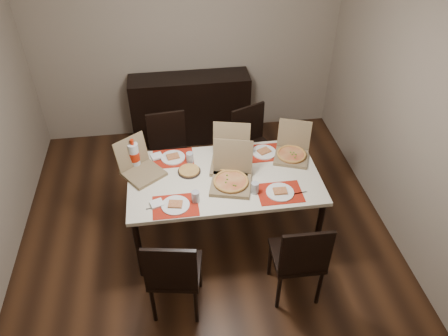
{
  "coord_description": "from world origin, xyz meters",
  "views": [
    {
      "loc": [
        -0.26,
        -3.11,
        3.4
      ],
      "look_at": [
        0.19,
        0.02,
        0.85
      ],
      "focal_mm": 35.0,
      "sensor_mm": 36.0,
      "label": 1
    }
  ],
  "objects_px": {
    "chair_near_right": "(300,258)",
    "soda_bottle": "(134,155)",
    "sideboard": "(191,109)",
    "chair_far_right": "(253,143)",
    "dip_bowl": "(237,165)",
    "chair_far_left": "(169,150)",
    "pizza_box_center": "(231,178)",
    "chair_near_left": "(174,273)",
    "dining_table": "(224,182)"
  },
  "relations": [
    {
      "from": "dining_table",
      "to": "pizza_box_center",
      "type": "xyz_separation_m",
      "value": [
        0.05,
        -0.11,
        0.12
      ]
    },
    {
      "from": "chair_near_right",
      "to": "soda_bottle",
      "type": "distance_m",
      "value": 1.8
    },
    {
      "from": "chair_near_right",
      "to": "chair_far_left",
      "type": "height_order",
      "value": "same"
    },
    {
      "from": "chair_near_right",
      "to": "pizza_box_center",
      "type": "xyz_separation_m",
      "value": [
        -0.47,
        0.76,
        0.3
      ]
    },
    {
      "from": "chair_near_left",
      "to": "dip_bowl",
      "type": "bearing_deg",
      "value": 55.83
    },
    {
      "from": "dining_table",
      "to": "dip_bowl",
      "type": "height_order",
      "value": "dip_bowl"
    },
    {
      "from": "dining_table",
      "to": "dip_bowl",
      "type": "relative_size",
      "value": 16.66
    },
    {
      "from": "chair_near_left",
      "to": "dip_bowl",
      "type": "xyz_separation_m",
      "value": [
        0.69,
        1.01,
        0.25
      ]
    },
    {
      "from": "chair_far_left",
      "to": "chair_far_right",
      "type": "xyz_separation_m",
      "value": [
        0.94,
        0.01,
        0.0
      ]
    },
    {
      "from": "sideboard",
      "to": "dining_table",
      "type": "height_order",
      "value": "sideboard"
    },
    {
      "from": "dining_table",
      "to": "chair_far_right",
      "type": "height_order",
      "value": "chair_far_right"
    },
    {
      "from": "chair_far_right",
      "to": "dip_bowl",
      "type": "height_order",
      "value": "chair_far_right"
    },
    {
      "from": "chair_near_left",
      "to": "dip_bowl",
      "type": "height_order",
      "value": "chair_near_left"
    },
    {
      "from": "dining_table",
      "to": "chair_near_right",
      "type": "xyz_separation_m",
      "value": [
        0.52,
        -0.86,
        -0.17
      ]
    },
    {
      "from": "soda_bottle",
      "to": "sideboard",
      "type": "bearing_deg",
      "value": 66.74
    },
    {
      "from": "chair_near_left",
      "to": "chair_far_right",
      "type": "height_order",
      "value": "same"
    },
    {
      "from": "sideboard",
      "to": "dip_bowl",
      "type": "bearing_deg",
      "value": -78.31
    },
    {
      "from": "chair_near_left",
      "to": "chair_near_right",
      "type": "height_order",
      "value": "same"
    },
    {
      "from": "chair_far_right",
      "to": "chair_near_left",
      "type": "bearing_deg",
      "value": -120.19
    },
    {
      "from": "chair_far_left",
      "to": "soda_bottle",
      "type": "relative_size",
      "value": 2.96
    },
    {
      "from": "chair_far_left",
      "to": "dining_table",
      "type": "bearing_deg",
      "value": -58.25
    },
    {
      "from": "dining_table",
      "to": "dip_bowl",
      "type": "xyz_separation_m",
      "value": [
        0.15,
        0.14,
        0.08
      ]
    },
    {
      "from": "chair_far_right",
      "to": "pizza_box_center",
      "type": "bearing_deg",
      "value": -113.0
    },
    {
      "from": "sideboard",
      "to": "dip_bowl",
      "type": "relative_size",
      "value": 13.88
    },
    {
      "from": "dining_table",
      "to": "chair_far_left",
      "type": "bearing_deg",
      "value": 121.75
    },
    {
      "from": "chair_near_left",
      "to": "chair_near_right",
      "type": "bearing_deg",
      "value": 0.44
    },
    {
      "from": "dining_table",
      "to": "chair_near_right",
      "type": "height_order",
      "value": "chair_near_right"
    },
    {
      "from": "chair_far_left",
      "to": "chair_far_right",
      "type": "height_order",
      "value": "same"
    },
    {
      "from": "chair_far_right",
      "to": "dip_bowl",
      "type": "distance_m",
      "value": 0.78
    },
    {
      "from": "chair_near_left",
      "to": "dip_bowl",
      "type": "relative_size",
      "value": 8.61
    },
    {
      "from": "sideboard",
      "to": "chair_near_right",
      "type": "relative_size",
      "value": 1.61
    },
    {
      "from": "chair_far_right",
      "to": "sideboard",
      "type": "bearing_deg",
      "value": 123.76
    },
    {
      "from": "pizza_box_center",
      "to": "soda_bottle",
      "type": "relative_size",
      "value": 1.53
    },
    {
      "from": "dip_bowl",
      "to": "dining_table",
      "type": "bearing_deg",
      "value": -136.84
    },
    {
      "from": "sideboard",
      "to": "dining_table",
      "type": "xyz_separation_m",
      "value": [
        0.19,
        -1.76,
        0.23
      ]
    },
    {
      "from": "chair_near_right",
      "to": "soda_bottle",
      "type": "bearing_deg",
      "value": 139.93
    },
    {
      "from": "sideboard",
      "to": "chair_far_left",
      "type": "xyz_separation_m",
      "value": [
        -0.31,
        -0.95,
        0.06
      ]
    },
    {
      "from": "dip_bowl",
      "to": "soda_bottle",
      "type": "relative_size",
      "value": 0.34
    },
    {
      "from": "chair_far_right",
      "to": "dip_bowl",
      "type": "relative_size",
      "value": 8.61
    },
    {
      "from": "pizza_box_center",
      "to": "dip_bowl",
      "type": "xyz_separation_m",
      "value": [
        0.1,
        0.25,
        -0.04
      ]
    },
    {
      "from": "chair_far_right",
      "to": "pizza_box_center",
      "type": "relative_size",
      "value": 1.94
    },
    {
      "from": "chair_far_left",
      "to": "chair_far_right",
      "type": "relative_size",
      "value": 1.0
    },
    {
      "from": "sideboard",
      "to": "chair_near_right",
      "type": "distance_m",
      "value": 2.72
    },
    {
      "from": "pizza_box_center",
      "to": "sideboard",
      "type": "bearing_deg",
      "value": 97.31
    },
    {
      "from": "chair_near_right",
      "to": "chair_far_left",
      "type": "bearing_deg",
      "value": 121.38
    },
    {
      "from": "pizza_box_center",
      "to": "dip_bowl",
      "type": "height_order",
      "value": "pizza_box_center"
    },
    {
      "from": "dip_bowl",
      "to": "soda_bottle",
      "type": "distance_m",
      "value": 0.99
    },
    {
      "from": "dining_table",
      "to": "soda_bottle",
      "type": "bearing_deg",
      "value": 161.89
    },
    {
      "from": "chair_far_right",
      "to": "pizza_box_center",
      "type": "distance_m",
      "value": 1.05
    },
    {
      "from": "chair_near_left",
      "to": "soda_bottle",
      "type": "relative_size",
      "value": 2.96
    }
  ]
}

